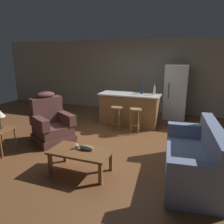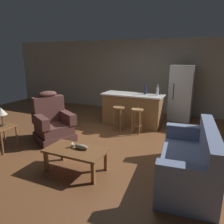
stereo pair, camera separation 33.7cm
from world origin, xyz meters
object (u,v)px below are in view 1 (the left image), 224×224
object	(u,v)px
recliner_near_lamp	(51,124)
bar_stool_left	(117,114)
bottle_tall_green	(154,91)
couch	(195,159)
end_table	(0,133)
refrigerator	(176,92)
fish_figurine	(85,148)
bar_stool_right	(135,116)
bottle_short_amber	(142,90)
kitchen_island	(129,109)
coffee_table	(81,153)

from	to	relation	value
recliner_near_lamp	bar_stool_left	size ratio (longest dim) A/B	1.76
recliner_near_lamp	bottle_tall_green	size ratio (longest dim) A/B	3.80
couch	end_table	xyz separation A→B (m)	(-3.93, -0.43, 0.12)
refrigerator	bar_stool_left	bearing A→B (deg)	-127.40
fish_figurine	couch	xyz separation A→B (m)	(1.87, 0.48, -0.12)
recliner_near_lamp	refrigerator	size ratio (longest dim) A/B	0.68
end_table	bar_stool_right	bearing A→B (deg)	43.46
fish_figurine	recliner_near_lamp	world-z (taller)	recliner_near_lamp
bottle_tall_green	refrigerator	bearing A→B (deg)	65.41
couch	fish_figurine	bearing A→B (deg)	8.20
bar_stool_left	bottle_tall_green	bearing A→B (deg)	38.84
bar_stool_left	bottle_short_amber	xyz separation A→B (m)	(0.52, 0.74, 0.60)
couch	kitchen_island	xyz separation A→B (m)	(-1.90, 2.46, 0.14)
fish_figurine	bar_stool_left	size ratio (longest dim) A/B	0.50
coffee_table	kitchen_island	distance (m)	2.99
kitchen_island	bottle_tall_green	bearing A→B (deg)	6.89
bottle_tall_green	kitchen_island	bearing A→B (deg)	-173.11
couch	bottle_short_amber	xyz separation A→B (m)	(-1.57, 2.57, 0.73)
coffee_table	recliner_near_lamp	bearing A→B (deg)	142.48
refrigerator	fish_figurine	bearing A→B (deg)	-106.07
end_table	bottle_tall_green	bearing A→B (deg)	47.42
recliner_near_lamp	refrigerator	bearing A→B (deg)	79.50
couch	bottle_short_amber	world-z (taller)	bottle_short_amber
recliner_near_lamp	bar_stool_left	xyz separation A→B (m)	(1.25, 1.28, 0.05)
bottle_tall_green	bottle_short_amber	bearing A→B (deg)	176.22
end_table	refrigerator	bearing A→B (deg)	51.58
bar_stool_left	bar_stool_right	xyz separation A→B (m)	(0.54, 0.00, 0.00)
bar_stool_left	recliner_near_lamp	bearing A→B (deg)	-134.23
bar_stool_left	refrigerator	world-z (taller)	refrigerator
couch	refrigerator	bearing A→B (deg)	-85.57
couch	bar_stool_right	world-z (taller)	couch
bar_stool_left	fish_figurine	bearing A→B (deg)	-84.85
coffee_table	kitchen_island	size ratio (longest dim) A/B	0.61
coffee_table	fish_figurine	xyz separation A→B (m)	(0.06, 0.05, 0.10)
coffee_table	refrigerator	size ratio (longest dim) A/B	0.62
bar_stool_right	fish_figurine	bearing A→B (deg)	-98.16
end_table	bottle_short_amber	size ratio (longest dim) A/B	1.80
coffee_table	fish_figurine	size ratio (longest dim) A/B	3.24
kitchen_island	bar_stool_left	bearing A→B (deg)	-105.81
recliner_near_lamp	bar_stool_left	world-z (taller)	recliner_near_lamp
bottle_short_amber	bottle_tall_green	bearing A→B (deg)	-3.78
couch	bar_stool_right	size ratio (longest dim) A/B	2.91
recliner_near_lamp	bottle_tall_green	distance (m)	3.00
bar_stool_right	refrigerator	bearing A→B (deg)	64.82
bottle_tall_green	bottle_short_amber	distance (m)	0.37
fish_figurine	recliner_near_lamp	xyz separation A→B (m)	(-1.46, 1.02, -0.04)
recliner_near_lamp	couch	bearing A→B (deg)	20.59
coffee_table	bottle_tall_green	world-z (taller)	bottle_tall_green
coffee_table	couch	world-z (taller)	couch
refrigerator	bottle_tall_green	bearing A→B (deg)	-114.59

